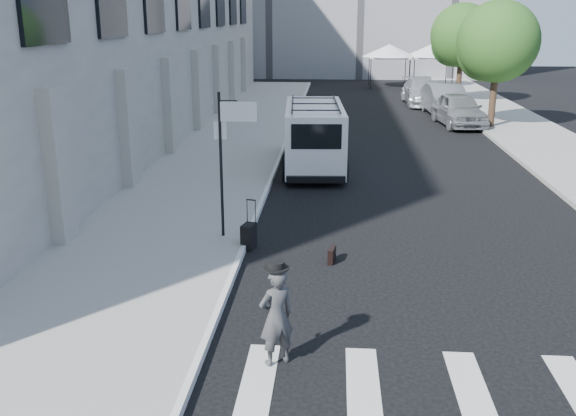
% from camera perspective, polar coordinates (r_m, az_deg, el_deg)
% --- Properties ---
extents(ground, '(120.00, 120.00, 0.00)m').
position_cam_1_polar(ground, '(12.73, 3.46, -8.13)').
color(ground, black).
rests_on(ground, ground).
extents(sidewalk_left, '(4.50, 48.00, 0.15)m').
position_cam_1_polar(sidewalk_left, '(28.38, -4.66, 6.07)').
color(sidewalk_left, gray).
rests_on(sidewalk_left, ground).
extents(sidewalk_right, '(4.00, 56.00, 0.15)m').
position_cam_1_polar(sidewalk_right, '(33.19, 19.89, 6.71)').
color(sidewalk_right, gray).
rests_on(sidewalk_right, ground).
extents(sign_pole, '(1.03, 0.07, 3.50)m').
position_cam_1_polar(sign_pole, '(15.19, -5.17, 6.50)').
color(sign_pole, black).
rests_on(sign_pole, sidewalk_left).
extents(tree_near, '(3.80, 3.83, 6.03)m').
position_cam_1_polar(tree_near, '(32.57, 17.91, 13.65)').
color(tree_near, black).
rests_on(tree_near, ground).
extents(tree_far, '(3.80, 3.83, 6.03)m').
position_cam_1_polar(tree_far, '(41.38, 15.04, 14.40)').
color(tree_far, black).
rests_on(tree_far, ground).
extents(tent_left, '(4.00, 4.00, 3.20)m').
position_cam_1_polar(tent_left, '(49.76, 9.00, 13.63)').
color(tent_left, black).
rests_on(tent_left, ground).
extents(tent_right, '(4.00, 4.00, 3.20)m').
position_cam_1_polar(tent_right, '(50.61, 12.67, 13.49)').
color(tent_right, black).
rests_on(tent_right, ground).
extents(businessman, '(0.71, 0.66, 1.63)m').
position_cam_1_polar(businessman, '(10.20, -1.04, -9.66)').
color(businessman, '#3A3A3C').
rests_on(businessman, ground).
extents(briefcase, '(0.19, 0.45, 0.34)m').
position_cam_1_polar(briefcase, '(14.50, 3.92, -4.19)').
color(briefcase, black).
rests_on(briefcase, ground).
extents(suitcase, '(0.36, 0.48, 1.18)m').
position_cam_1_polar(suitcase, '(15.25, -3.51, -2.53)').
color(suitcase, black).
rests_on(suitcase, ground).
extents(cargo_van, '(2.42, 6.16, 2.28)m').
position_cam_1_polar(cargo_van, '(23.14, 2.33, 6.44)').
color(cargo_van, white).
rests_on(cargo_van, ground).
extents(parked_car_a, '(2.44, 4.95, 1.62)m').
position_cam_1_polar(parked_car_a, '(33.30, 14.94, 8.46)').
color(parked_car_a, gray).
rests_on(parked_car_a, ground).
extents(parked_car_b, '(2.15, 5.27, 1.70)m').
position_cam_1_polar(parked_car_b, '(36.47, 13.80, 9.29)').
color(parked_car_b, slate).
rests_on(parked_car_b, ground).
extents(parked_car_c, '(2.34, 5.38, 1.54)m').
position_cam_1_polar(parked_car_c, '(40.75, 11.86, 10.05)').
color(parked_car_c, '#A3A6AB').
rests_on(parked_car_c, ground).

